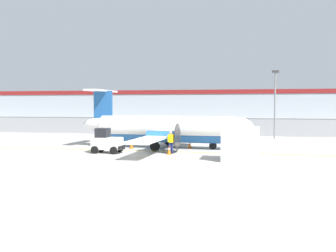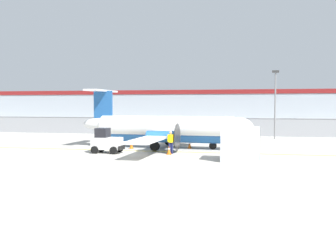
% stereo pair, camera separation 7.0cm
% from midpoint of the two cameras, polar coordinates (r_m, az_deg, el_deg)
% --- Properties ---
extents(ground_plane, '(140.00, 140.00, 0.01)m').
position_cam_midpoint_polar(ground_plane, '(29.25, -2.21, -3.87)').
color(ground_plane, '#ADA89E').
extents(perimeter_fence, '(98.00, 0.10, 2.10)m').
position_cam_midpoint_polar(perimeter_fence, '(44.81, 2.57, 0.02)').
color(perimeter_fence, gray).
rests_on(perimeter_fence, ground).
extents(parking_lot_strip, '(98.00, 17.00, 0.12)m').
position_cam_midpoint_polar(parking_lot_strip, '(56.25, 4.34, -0.42)').
color(parking_lot_strip, '#38383A').
rests_on(parking_lot_strip, ground).
extents(background_building, '(91.00, 8.10, 6.50)m').
position_cam_midpoint_polar(background_building, '(74.52, 6.08, 2.92)').
color(background_building, '#A8B2BC').
rests_on(background_building, ground).
extents(commuter_airplane, '(14.81, 16.06, 4.92)m').
position_cam_midpoint_polar(commuter_airplane, '(31.24, 0.05, -0.47)').
color(commuter_airplane, white).
rests_on(commuter_airplane, ground).
extents(baggage_tug, '(2.37, 1.46, 1.88)m').
position_cam_midpoint_polar(baggage_tug, '(28.53, -9.42, -2.37)').
color(baggage_tug, silver).
rests_on(baggage_tug, ground).
extents(ground_crew_worker, '(0.48, 0.48, 1.70)m').
position_cam_midpoint_polar(ground_crew_worker, '(27.55, 0.36, -2.32)').
color(ground_crew_worker, '#191E4C').
rests_on(ground_crew_worker, ground).
extents(cargo_container, '(2.48, 2.09, 2.20)m').
position_cam_midpoint_polar(cargo_container, '(24.57, 10.96, -2.70)').
color(cargo_container, silver).
rests_on(cargo_container, ground).
extents(traffic_cone_near_left, '(0.36, 0.36, 0.64)m').
position_cam_midpoint_polar(traffic_cone_near_left, '(31.17, -5.67, -2.87)').
color(traffic_cone_near_left, orange).
rests_on(traffic_cone_near_left, ground).
extents(traffic_cone_near_right, '(0.36, 0.36, 0.64)m').
position_cam_midpoint_polar(traffic_cone_near_right, '(31.18, 3.25, -2.86)').
color(traffic_cone_near_right, orange).
rests_on(traffic_cone_near_right, ground).
extents(traffic_cone_far_left, '(0.36, 0.36, 0.64)m').
position_cam_midpoint_polar(traffic_cone_far_left, '(27.33, 0.09, -3.71)').
color(traffic_cone_far_left, orange).
rests_on(traffic_cone_far_left, ground).
extents(parked_car_0, '(4.27, 2.14, 1.58)m').
position_cam_midpoint_polar(parked_car_0, '(60.13, -8.70, 0.58)').
color(parked_car_0, silver).
rests_on(parked_car_0, parking_lot_strip).
extents(parked_car_1, '(4.31, 2.24, 1.58)m').
position_cam_midpoint_polar(parked_car_1, '(53.39, -5.29, 0.28)').
color(parked_car_1, black).
rests_on(parked_car_1, parking_lot_strip).
extents(parked_car_2, '(4.30, 2.22, 1.58)m').
position_cam_midpoint_polar(parked_car_2, '(52.18, 1.46, 0.22)').
color(parked_car_2, gray).
rests_on(parked_car_2, parking_lot_strip).
extents(parked_car_3, '(4.27, 2.15, 1.58)m').
position_cam_midpoint_polar(parked_car_3, '(54.14, 5.81, 0.32)').
color(parked_car_3, navy).
rests_on(parked_car_3, parking_lot_strip).
extents(parked_car_4, '(4.33, 2.28, 1.58)m').
position_cam_midpoint_polar(parked_car_4, '(56.04, 12.26, 0.36)').
color(parked_car_4, '#B28C19').
rests_on(parked_car_4, parking_lot_strip).
extents(parked_car_5, '(4.33, 2.29, 1.58)m').
position_cam_midpoint_polar(parked_car_5, '(56.80, 17.78, 0.31)').
color(parked_car_5, gray).
rests_on(parked_car_5, parking_lot_strip).
extents(apron_light_pole, '(0.70, 0.30, 7.27)m').
position_cam_midpoint_polar(apron_light_pole, '(41.32, 15.95, 4.05)').
color(apron_light_pole, slate).
rests_on(apron_light_pole, ground).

